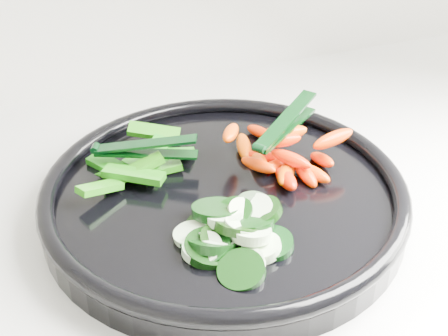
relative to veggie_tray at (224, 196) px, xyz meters
name	(u,v)px	position (x,y,z in m)	size (l,w,h in m)	color
veggie_tray	(224,196)	(0.00, 0.00, 0.00)	(0.46, 0.46, 0.04)	black
cucumber_pile	(230,233)	(-0.02, -0.07, 0.01)	(0.12, 0.14, 0.04)	black
carrot_pile	(282,154)	(0.07, 0.02, 0.02)	(0.14, 0.15, 0.05)	red
pepper_pile	(140,165)	(-0.07, 0.07, 0.01)	(0.14, 0.13, 0.04)	#0A6609
tong_carrot	(284,126)	(0.08, 0.03, 0.05)	(0.10, 0.08, 0.02)	black
tong_pepper	(142,149)	(-0.06, 0.07, 0.03)	(0.11, 0.06, 0.02)	black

